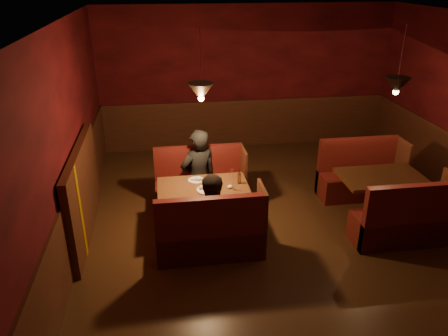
{
  "coord_description": "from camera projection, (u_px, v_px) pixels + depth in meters",
  "views": [
    {
      "loc": [
        -1.76,
        -5.22,
        3.47
      ],
      "look_at": [
        -0.95,
        0.27,
        0.95
      ],
      "focal_mm": 35.0,
      "sensor_mm": 36.0,
      "label": 1
    }
  ],
  "objects": [
    {
      "name": "main_table",
      "position": [
        204.0,
        196.0,
        6.24
      ],
      "size": [
        1.28,
        0.78,
        0.9
      ],
      "color": "#54250E",
      "rests_on": "ground"
    },
    {
      "name": "main_bench_near",
      "position": [
        211.0,
        237.0,
        5.68
      ],
      "size": [
        1.41,
        0.5,
        0.96
      ],
      "color": "#4D1110",
      "rests_on": "ground"
    },
    {
      "name": "diner_b",
      "position": [
        215.0,
        202.0,
        5.66
      ],
      "size": [
        0.86,
        0.77,
        1.45
      ],
      "primitive_type": "imported",
      "rotation": [
        0.0,
        0.0,
        0.37
      ],
      "color": "black",
      "rests_on": "ground"
    },
    {
      "name": "room",
      "position": [
        275.0,
        165.0,
        5.94
      ],
      "size": [
        6.02,
        7.02,
        2.92
      ],
      "color": "#452B14",
      "rests_on": "ground"
    },
    {
      "name": "second_table",
      "position": [
        380.0,
        187.0,
        6.54
      ],
      "size": [
        1.23,
        0.79,
        0.69
      ],
      "color": "#54250E",
      "rests_on": "ground"
    },
    {
      "name": "main_bench_far",
      "position": [
        201.0,
        187.0,
        6.98
      ],
      "size": [
        1.41,
        0.5,
        0.96
      ],
      "color": "#4D1110",
      "rests_on": "ground"
    },
    {
      "name": "second_bench_near",
      "position": [
        405.0,
        224.0,
        5.97
      ],
      "size": [
        1.36,
        0.51,
        0.97
      ],
      "color": "#4D1110",
      "rests_on": "ground"
    },
    {
      "name": "second_bench_far",
      "position": [
        359.0,
        178.0,
        7.29
      ],
      "size": [
        1.36,
        0.51,
        0.97
      ],
      "color": "#4D1110",
      "rests_on": "ground"
    },
    {
      "name": "diner_a",
      "position": [
        198.0,
        159.0,
        6.74
      ],
      "size": [
        0.69,
        0.57,
        1.64
      ],
      "primitive_type": "imported",
      "rotation": [
        0.0,
        0.0,
        3.48
      ],
      "color": "black",
      "rests_on": "ground"
    }
  ]
}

